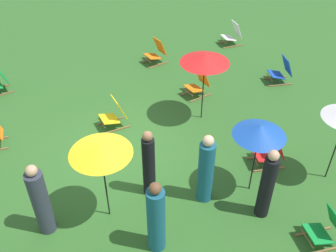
% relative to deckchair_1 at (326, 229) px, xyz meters
% --- Properties ---
extents(ground_plane, '(40.00, 40.00, 0.00)m').
position_rel_deckchair_1_xyz_m(ground_plane, '(-3.90, -2.65, -0.37)').
color(ground_plane, '#2D6026').
extents(deckchair_1, '(0.61, 0.84, 0.83)m').
position_rel_deckchair_1_xyz_m(deckchair_1, '(0.00, 0.00, 0.00)').
color(deckchair_1, olive).
rests_on(deckchair_1, ground).
extents(deckchair_2, '(0.60, 0.83, 0.83)m').
position_rel_deckchair_1_xyz_m(deckchair_2, '(-7.78, -0.08, 0.00)').
color(deckchair_2, olive).
rests_on(deckchair_2, ground).
extents(deckchair_4, '(0.60, 0.83, 0.83)m').
position_rel_deckchair_1_xyz_m(deckchair_4, '(-5.49, 0.25, 0.00)').
color(deckchair_4, olive).
rests_on(deckchair_4, ground).
extents(deckchair_6, '(0.66, 0.86, 0.83)m').
position_rel_deckchair_1_xyz_m(deckchair_6, '(-5.05, 2.88, 0.00)').
color(deckchair_6, olive).
rests_on(deckchair_6, ground).
extents(deckchair_7, '(0.51, 0.78, 0.83)m').
position_rel_deckchair_1_xyz_m(deckchair_7, '(-5.08, -2.43, 0.00)').
color(deckchair_7, olive).
rests_on(deckchair_7, ground).
extents(deckchair_8, '(0.55, 0.80, 0.83)m').
position_rel_deckchair_1_xyz_m(deckchair_8, '(-7.88, 2.93, 0.00)').
color(deckchair_8, olive).
rests_on(deckchair_8, ground).
extents(deckchair_11, '(0.65, 0.85, 0.83)m').
position_rel_deckchair_1_xyz_m(deckchair_11, '(-2.21, 0.36, 0.00)').
color(deckchair_11, olive).
rests_on(deckchair_11, ground).
extents(umbrella_1, '(1.06, 1.06, 1.75)m').
position_rel_deckchair_1_xyz_m(umbrella_1, '(-1.72, -0.49, 1.26)').
color(umbrella_1, black).
rests_on(umbrella_1, ground).
extents(umbrella_2, '(1.16, 1.16, 1.88)m').
position_rel_deckchair_1_xyz_m(umbrella_2, '(-2.33, -3.49, 1.40)').
color(umbrella_2, black).
rests_on(umbrella_2, ground).
extents(umbrella_3, '(1.24, 1.24, 1.90)m').
position_rel_deckchair_1_xyz_m(umbrella_3, '(-4.45, -0.20, 1.41)').
color(umbrella_3, black).
rests_on(umbrella_3, ground).
extents(person_0, '(0.38, 0.38, 1.67)m').
position_rel_deckchair_1_xyz_m(person_0, '(-1.24, -2.91, 0.41)').
color(person_0, '#195972').
rests_on(person_0, ground).
extents(person_1, '(0.35, 0.35, 1.66)m').
position_rel_deckchair_1_xyz_m(person_1, '(-2.56, -2.50, 0.43)').
color(person_1, black).
rests_on(person_1, ground).
extents(person_2, '(0.31, 0.31, 1.70)m').
position_rel_deckchair_1_xyz_m(person_2, '(-1.05, -0.66, 0.44)').
color(person_2, black).
rests_on(person_2, ground).
extents(person_3, '(0.45, 0.45, 1.69)m').
position_rel_deckchair_1_xyz_m(person_3, '(-1.91, -1.52, 0.43)').
color(person_3, '#195972').
rests_on(person_3, ground).
extents(person_4, '(0.42, 0.42, 1.69)m').
position_rel_deckchair_1_xyz_m(person_4, '(-2.49, -4.70, 0.42)').
color(person_4, '#333847').
rests_on(person_4, ground).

